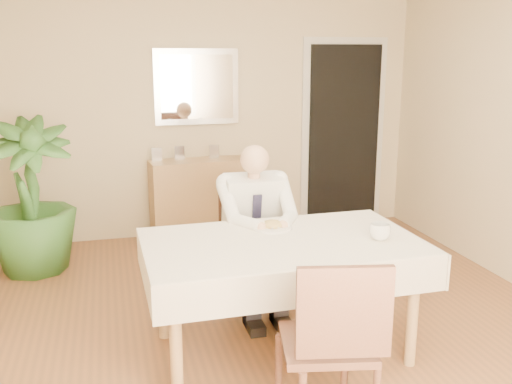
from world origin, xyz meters
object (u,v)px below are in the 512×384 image
object	(u,v)px
seated_man	(258,223)
coffee_mug	(380,232)
chair_near	(333,338)
chair_far	(249,236)
dining_table	(282,253)
sideboard	(202,199)
potted_palm	(30,196)

from	to	relation	value
seated_man	coffee_mug	bearing A→B (deg)	-51.29
coffee_mug	chair_near	bearing A→B (deg)	-129.38
chair_far	seated_man	world-z (taller)	seated_man
dining_table	seated_man	world-z (taller)	seated_man
dining_table	sideboard	distance (m)	2.47
chair_far	coffee_mug	xyz separation A→B (m)	(0.59, -1.02, 0.30)
sideboard	potted_palm	distance (m)	1.70
seated_man	chair_near	bearing A→B (deg)	-90.29
dining_table	sideboard	size ratio (longest dim) A/B	1.67
seated_man	coffee_mug	xyz separation A→B (m)	(0.59, -0.74, 0.11)
sideboard	chair_near	bearing A→B (deg)	-93.01
seated_man	coffee_mug	world-z (taller)	seated_man
chair_far	chair_near	distance (m)	1.75
chair_far	coffee_mug	bearing A→B (deg)	-52.39
sideboard	potted_palm	xyz separation A→B (m)	(-1.59, -0.55, 0.26)
chair_far	seated_man	xyz separation A→B (m)	(-0.00, -0.29, 0.19)
dining_table	chair_far	size ratio (longest dim) A/B	1.95
seated_man	potted_palm	bearing A→B (deg)	142.45
dining_table	chair_far	bearing A→B (deg)	88.98
sideboard	dining_table	bearing A→B (deg)	-92.20
coffee_mug	sideboard	xyz separation A→B (m)	(-0.70, 2.60, -0.39)
chair_far	seated_man	size ratio (longest dim) A/B	0.71
potted_palm	chair_far	bearing A→B (deg)	-30.96
chair_far	chair_near	bearing A→B (deg)	-82.60
coffee_mug	potted_palm	world-z (taller)	potted_palm
chair_near	sideboard	world-z (taller)	chair_near
potted_palm	coffee_mug	bearing A→B (deg)	-41.74
dining_table	chair_far	distance (m)	0.90
seated_man	dining_table	bearing A→B (deg)	-90.00
chair_far	chair_near	size ratio (longest dim) A/B	0.94
chair_far	chair_near	world-z (taller)	chair_near
seated_man	sideboard	bearing A→B (deg)	93.42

